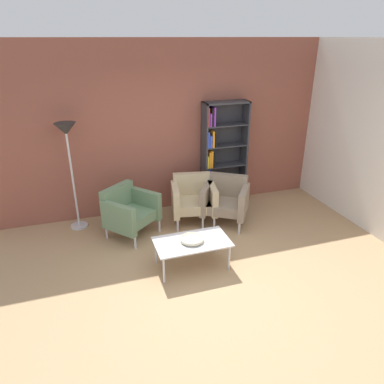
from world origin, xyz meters
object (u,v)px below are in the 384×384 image
Objects in this scene: coffee_table_low at (192,243)px; armchair_spare_guest at (129,210)px; armchair_near_window at (226,199)px; bookshelf_tall at (219,156)px; armchair_corner_red at (193,198)px; floor_lamp_torchiere at (67,142)px; decorative_bowl at (192,239)px.

coffee_table_low is 1.33m from armchair_spare_guest.
bookshelf_tall is at bearing 111.26° from armchair_near_window.
bookshelf_tall is 2.01× the size of armchair_near_window.
coffee_table_low is at bearing -121.82° from bookshelf_tall.
bookshelf_tall is 2.30× the size of armchair_corner_red.
armchair_spare_guest is 1.01× the size of armchair_near_window.
coffee_table_low is at bearing -100.00° from armchair_spare_guest.
armchair_corner_red is 2.18m from floor_lamp_torchiere.
decorative_bowl is at bearing -97.97° from armchair_corner_red.
bookshelf_tall is 2.16m from coffee_table_low.
decorative_bowl is (-1.10, -1.77, -0.50)m from bookshelf_tall.
armchair_spare_guest is at bearing -149.24° from armchair_near_window.
bookshelf_tall is at bearing 58.18° from decorative_bowl.
coffee_table_low is 1.21× the size of armchair_corner_red.
bookshelf_tall reaches higher than floor_lamp_torchiere.
floor_lamp_torchiere reaches higher than armchair_spare_guest.
decorative_bowl is (-0.00, 0.00, 0.07)m from coffee_table_low.
decorative_bowl is at bearing -100.00° from armchair_spare_guest.
decorative_bowl reaches higher than coffee_table_low.
armchair_spare_guest and armchair_near_window have the same top height.
armchair_corner_red is at bearing -33.50° from armchair_spare_guest.
armchair_near_window is at bearing -14.12° from floor_lamp_torchiere.
floor_lamp_torchiere is (-1.44, 1.65, 1.08)m from coffee_table_low.
armchair_spare_guest is at bearing -160.47° from bookshelf_tall.
armchair_corner_red is 0.87× the size of armchair_near_window.
armchair_near_window reaches higher than decorative_bowl.
decorative_bowl is 0.39× the size of armchair_corner_red.
armchair_corner_red is 0.87× the size of armchair_spare_guest.
bookshelf_tall reaches higher than decorative_bowl.
floor_lamp_torchiere is at bearing -177.30° from bookshelf_tall.
armchair_corner_red is (-0.66, -0.50, -0.52)m from bookshelf_tall.
bookshelf_tall is at bearing 48.14° from armchair_corner_red.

